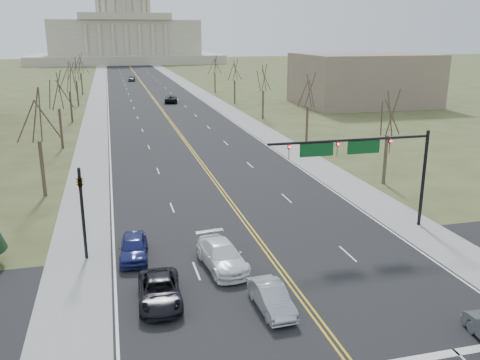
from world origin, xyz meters
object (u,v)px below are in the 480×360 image
signal_mast (362,154)px  signal_left (82,203)px  car_sb_inner_lead (272,298)px  car_sb_inner_second (222,256)px  car_sb_outer_second (134,247)px  car_far_sb (132,78)px  car_sb_outer_lead (160,291)px  car_far_nb (171,99)px

signal_mast → signal_left: bearing=180.0°
car_sb_inner_lead → car_sb_inner_second: car_sb_inner_second is taller
signal_left → car_sb_inner_lead: signal_left is taller
car_sb_outer_second → car_far_sb: 128.39m
car_sb_outer_second → car_sb_inner_lead: bearing=-46.7°
car_sb_outer_second → signal_left: bearing=170.6°
signal_mast → car_sb_inner_second: signal_mast is taller
car_sb_inner_lead → car_sb_outer_lead: 5.96m
signal_left → car_sb_inner_lead: 13.40m
car_sb_inner_lead → car_far_sb: size_ratio=0.84×
car_sb_inner_lead → car_far_sb: bearing=87.6°
car_sb_inner_lead → car_sb_inner_second: 5.68m
car_sb_outer_lead → car_sb_outer_second: size_ratio=1.11×
car_sb_inner_second → car_sb_outer_second: (-5.17, 2.68, -0.04)m
signal_left → car_sb_outer_second: bearing=-13.9°
car_sb_inner_second → car_sb_outer_lead: bearing=-147.7°
car_sb_inner_second → car_far_sb: bearing=83.1°
car_sb_inner_lead → car_far_sb: car_far_sb is taller
signal_mast → car_sb_inner_second: size_ratio=2.26×
signal_mast → car_sb_inner_second: (-10.82, -3.40, -4.97)m
car_far_nb → signal_left: bearing=86.5°
car_far_sb → signal_mast: bearing=-78.7°
signal_left → car_sb_outer_second: size_ratio=1.38×
signal_mast → car_sb_inner_second: 12.39m
signal_mast → car_sb_outer_second: signal_mast is taller
signal_mast → car_sb_outer_lead: bearing=-155.8°
car_sb_inner_second → car_far_nb: bearing=78.9°
car_sb_inner_lead → car_sb_outer_lead: (-5.54, 2.18, -0.00)m
car_far_nb → car_far_sb: car_far_sb is taller
signal_left → car_sb_inner_lead: size_ratio=1.47×
signal_left → car_far_nb: signal_left is taller
car_sb_outer_second → car_far_sb: (6.00, 128.25, 0.09)m
car_sb_inner_lead → signal_left: bearing=134.3°
car_sb_inner_lead → car_sb_outer_second: 10.50m
car_far_sb → car_far_nb: bearing=-77.3°
car_sb_outer_lead → car_far_nb: car_far_nb is taller
signal_left → car_far_sb: size_ratio=1.24×
car_sb_inner_lead → car_sb_outer_second: (-6.59, 8.18, 0.06)m
car_sb_inner_second → car_sb_outer_second: car_sb_inner_second is taller
car_sb_outer_lead → signal_left: bearing=123.5°
car_sb_outer_lead → car_sb_outer_second: 6.08m
car_far_nb → car_sb_outer_lead: bearing=90.1°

